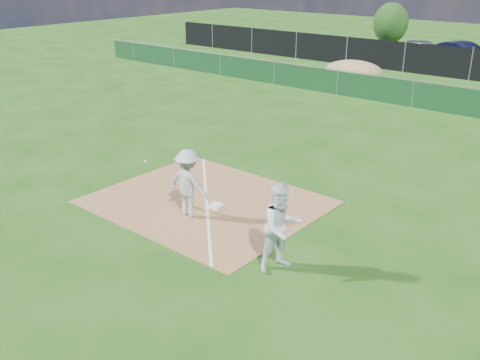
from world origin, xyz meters
name	(u,v)px	position (x,y,z in m)	size (l,w,h in m)	color
ground	(360,131)	(0.00, 10.00, 0.00)	(90.00, 90.00, 0.00)	#1E4C10
infield_dirt	(207,202)	(0.00, 1.00, 0.01)	(6.00, 5.00, 0.02)	#96663C
foul_line	(207,201)	(0.00, 1.00, 0.03)	(0.08, 7.00, 0.01)	white
green_fence	(413,94)	(0.00, 15.00, 0.60)	(44.00, 0.05, 1.20)	#0E3518
dirt_mound	(353,71)	(-5.00, 18.50, 0.58)	(3.38, 2.60, 1.17)	#99824A
black_fence	(471,65)	(0.00, 23.00, 0.90)	(46.00, 0.04, 1.80)	black
first_base	(215,206)	(0.43, 0.90, 0.06)	(0.35, 0.35, 0.07)	white
play_at_first	(188,183)	(0.25, 0.07, 0.94)	(2.35, 0.80, 1.84)	silver
runner	(281,227)	(3.65, -0.51, 1.00)	(0.98, 0.76, 2.01)	white
car_left	(423,50)	(-4.57, 27.32, 0.75)	(1.76, 4.37, 1.49)	#9EA0A5
car_mid	(463,54)	(-1.97, 27.56, 0.75)	(1.57, 4.50, 1.48)	black
tree_left	(391,23)	(-9.98, 33.58, 1.72)	(2.82, 2.82, 3.34)	#382316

